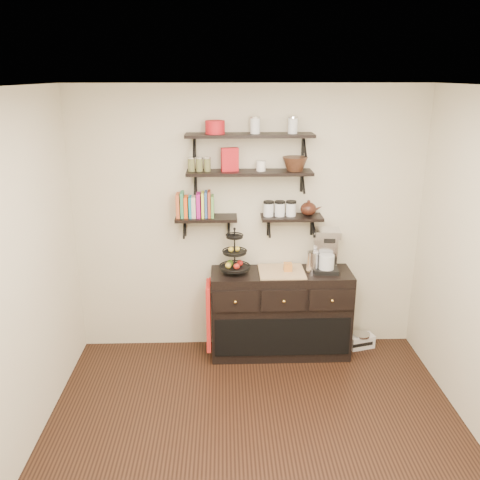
% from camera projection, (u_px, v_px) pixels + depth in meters
% --- Properties ---
extents(floor, '(3.50, 3.50, 0.00)m').
position_uv_depth(floor, '(259.00, 456.00, 3.88)').
color(floor, black).
rests_on(floor, ground).
extents(ceiling, '(3.50, 3.50, 0.02)m').
position_uv_depth(ceiling, '(264.00, 88.00, 3.04)').
color(ceiling, white).
rests_on(ceiling, back_wall).
extents(back_wall, '(3.50, 0.02, 2.70)m').
position_uv_depth(back_wall, '(248.00, 223.00, 5.12)').
color(back_wall, beige).
rests_on(back_wall, ground).
extents(left_wall, '(0.02, 3.50, 2.70)m').
position_uv_depth(left_wall, '(1.00, 297.00, 3.41)').
color(left_wall, beige).
rests_on(left_wall, ground).
extents(shelf_top, '(1.20, 0.27, 0.23)m').
position_uv_depth(shelf_top, '(250.00, 136.00, 4.72)').
color(shelf_top, black).
rests_on(shelf_top, back_wall).
extents(shelf_mid, '(1.20, 0.27, 0.23)m').
position_uv_depth(shelf_mid, '(249.00, 173.00, 4.83)').
color(shelf_mid, black).
rests_on(shelf_mid, back_wall).
extents(shelf_low_left, '(0.60, 0.25, 0.23)m').
position_uv_depth(shelf_low_left, '(206.00, 219.00, 4.97)').
color(shelf_low_left, black).
rests_on(shelf_low_left, back_wall).
extents(shelf_low_right, '(0.60, 0.25, 0.23)m').
position_uv_depth(shelf_low_right, '(292.00, 218.00, 5.00)').
color(shelf_low_right, black).
rests_on(shelf_low_right, back_wall).
extents(cookbooks, '(0.36, 0.15, 0.26)m').
position_uv_depth(cookbooks, '(197.00, 205.00, 4.93)').
color(cookbooks, '#B5512B').
rests_on(cookbooks, shelf_low_left).
extents(glass_canisters, '(0.32, 0.10, 0.13)m').
position_uv_depth(glass_canisters, '(280.00, 210.00, 4.97)').
color(glass_canisters, silver).
rests_on(glass_canisters, shelf_low_right).
extents(sideboard, '(1.40, 0.50, 0.92)m').
position_uv_depth(sideboard, '(280.00, 313.00, 5.19)').
color(sideboard, black).
rests_on(sideboard, floor).
extents(fruit_stand, '(0.30, 0.30, 0.45)m').
position_uv_depth(fruit_stand, '(235.00, 258.00, 4.99)').
color(fruit_stand, black).
rests_on(fruit_stand, sideboard).
extents(candle, '(0.08, 0.08, 0.08)m').
position_uv_depth(candle, '(288.00, 267.00, 5.03)').
color(candle, '#BA6F2B').
rests_on(candle, sideboard).
extents(coffee_maker, '(0.26, 0.25, 0.44)m').
position_uv_depth(coffee_maker, '(326.00, 251.00, 5.03)').
color(coffee_maker, black).
rests_on(coffee_maker, sideboard).
extents(thermal_carafe, '(0.11, 0.11, 0.22)m').
position_uv_depth(thermal_carafe, '(312.00, 262.00, 5.00)').
color(thermal_carafe, silver).
rests_on(thermal_carafe, sideboard).
extents(apron, '(0.04, 0.29, 0.68)m').
position_uv_depth(apron, '(209.00, 315.00, 5.06)').
color(apron, '#B52013').
rests_on(apron, sideboard).
extents(radio, '(0.29, 0.22, 0.16)m').
position_uv_depth(radio, '(361.00, 341.00, 5.40)').
color(radio, silver).
rests_on(radio, floor).
extents(recipe_box, '(0.17, 0.09, 0.22)m').
position_uv_depth(recipe_box, '(230.00, 160.00, 4.78)').
color(recipe_box, '#B1141B').
rests_on(recipe_box, shelf_mid).
extents(walnut_bowl, '(0.24, 0.24, 0.13)m').
position_uv_depth(walnut_bowl, '(295.00, 164.00, 4.82)').
color(walnut_bowl, black).
rests_on(walnut_bowl, shelf_mid).
extents(ramekins, '(0.09, 0.09, 0.10)m').
position_uv_depth(ramekins, '(261.00, 166.00, 4.81)').
color(ramekins, white).
rests_on(ramekins, shelf_mid).
extents(teapot, '(0.24, 0.21, 0.16)m').
position_uv_depth(teapot, '(308.00, 208.00, 4.97)').
color(teapot, '#32170F').
rests_on(teapot, shelf_low_right).
extents(red_pot, '(0.18, 0.18, 0.12)m').
position_uv_depth(red_pot, '(215.00, 127.00, 4.68)').
color(red_pot, '#B1141B').
rests_on(red_pot, shelf_top).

